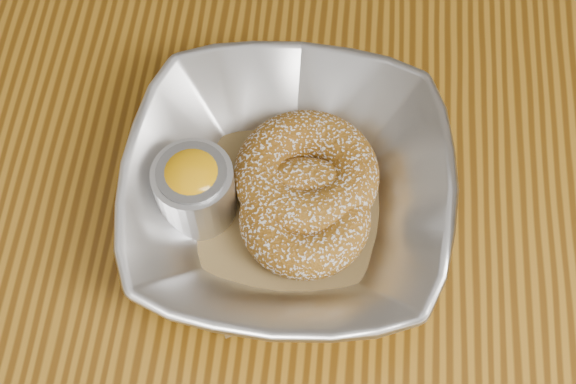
# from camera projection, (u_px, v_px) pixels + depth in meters

# --- Properties ---
(table) EXTENTS (1.20, 0.80, 0.75)m
(table) POSITION_uv_depth(u_px,v_px,m) (355.00, 357.00, 0.61)
(table) COLOR brown
(table) RESTS_ON ground_plane
(serving_bowl) EXTENTS (0.22, 0.22, 0.05)m
(serving_bowl) POSITION_uv_depth(u_px,v_px,m) (288.00, 194.00, 0.54)
(serving_bowl) COLOR silver
(serving_bowl) RESTS_ON table
(parchment) EXTENTS (0.20, 0.20, 0.00)m
(parchment) POSITION_uv_depth(u_px,v_px,m) (288.00, 206.00, 0.55)
(parchment) COLOR brown
(parchment) RESTS_ON table
(donut_back) EXTENTS (0.12, 0.12, 0.03)m
(donut_back) POSITION_uv_depth(u_px,v_px,m) (307.00, 175.00, 0.54)
(donut_back) COLOR brown
(donut_back) RESTS_ON parchment
(donut_front) EXTENTS (0.09, 0.09, 0.03)m
(donut_front) POSITION_uv_depth(u_px,v_px,m) (305.00, 218.00, 0.53)
(donut_front) COLOR brown
(donut_front) RESTS_ON parchment
(ramekin) EXTENTS (0.05, 0.05, 0.06)m
(ramekin) POSITION_uv_depth(u_px,v_px,m) (195.00, 188.00, 0.53)
(ramekin) COLOR silver
(ramekin) RESTS_ON table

